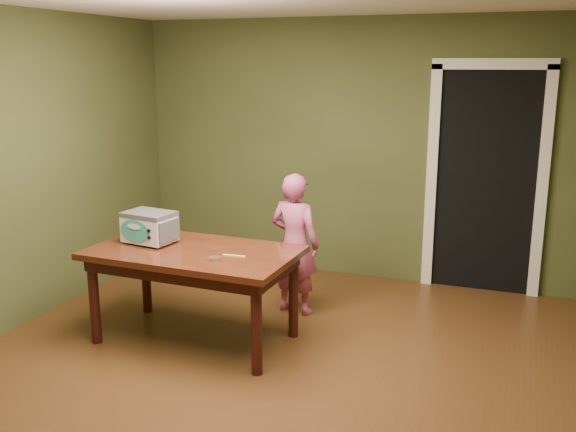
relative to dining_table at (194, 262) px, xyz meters
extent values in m
plane|color=#4F2E16|center=(0.74, -0.48, -0.65)|extent=(5.00, 5.00, 0.00)
cube|color=#4A542C|center=(0.74, 2.02, 0.65)|extent=(4.50, 0.02, 2.60)
cube|color=black|center=(2.04, 2.32, 0.40)|extent=(0.90, 0.60, 2.10)
cube|color=black|center=(2.04, 2.00, 0.40)|extent=(0.90, 0.02, 2.10)
cube|color=white|center=(1.54, 1.99, 0.40)|extent=(0.10, 0.06, 2.20)
cube|color=white|center=(2.54, 1.99, 0.40)|extent=(0.10, 0.06, 2.20)
cube|color=white|center=(2.04, 1.99, 1.50)|extent=(1.10, 0.06, 0.10)
cube|color=#3C170D|center=(0.00, 0.00, 0.07)|extent=(1.63, 0.96, 0.05)
cube|color=black|center=(0.00, 0.00, 0.00)|extent=(1.51, 0.83, 0.10)
cylinder|color=black|center=(-0.71, -0.32, -0.30)|extent=(0.08, 0.08, 0.70)
cylinder|color=black|center=(-0.69, 0.37, -0.30)|extent=(0.08, 0.08, 0.70)
cylinder|color=black|center=(0.69, -0.37, -0.30)|extent=(0.08, 0.08, 0.70)
cylinder|color=black|center=(0.71, 0.32, -0.30)|extent=(0.08, 0.08, 0.70)
cylinder|color=#4C4F54|center=(-0.59, -0.03, 0.11)|extent=(0.03, 0.03, 0.02)
cylinder|color=#4C4F54|center=(-0.56, 0.18, 0.11)|extent=(0.03, 0.03, 0.02)
cylinder|color=#4C4F54|center=(-0.28, -0.07, 0.11)|extent=(0.03, 0.03, 0.02)
cylinder|color=#4C4F54|center=(-0.25, 0.13, 0.11)|extent=(0.03, 0.03, 0.02)
cube|color=white|center=(-0.42, 0.05, 0.22)|extent=(0.42, 0.32, 0.22)
cube|color=#4C4F54|center=(-0.42, 0.05, 0.34)|extent=(0.42, 0.33, 0.03)
cube|color=#4C4F54|center=(-0.61, 0.08, 0.22)|extent=(0.05, 0.24, 0.17)
cube|color=#4C4F54|center=(-0.22, 0.02, 0.22)|extent=(0.05, 0.24, 0.17)
ellipsoid|color=teal|center=(-0.47, -0.08, 0.22)|extent=(0.29, 0.05, 0.18)
cylinder|color=black|center=(-0.32, -0.11, 0.25)|extent=(0.03, 0.02, 0.03)
cylinder|color=black|center=(-0.32, -0.11, 0.19)|extent=(0.02, 0.02, 0.02)
cylinder|color=silver|center=(0.28, -0.18, 0.11)|extent=(0.10, 0.10, 0.02)
cylinder|color=#472717|center=(0.28, -0.18, 0.12)|extent=(0.09, 0.09, 0.01)
cube|color=#D7C95D|center=(0.37, -0.05, 0.10)|extent=(0.18, 0.04, 0.01)
imported|color=#C14F80|center=(0.54, 0.83, -0.02)|extent=(0.50, 0.37, 1.25)
camera|label=1|loc=(2.34, -4.23, 1.52)|focal=40.00mm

